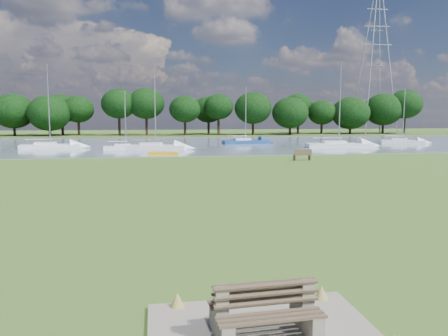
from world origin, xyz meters
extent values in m
plane|color=olive|center=(0.00, 0.00, 0.00)|extent=(220.00, 220.00, 0.00)
cube|color=gray|center=(0.00, 42.00, 0.00)|extent=(220.00, 40.00, 0.10)
cube|color=#4C6626|center=(0.00, 72.00, 0.00)|extent=(220.00, 20.00, 0.40)
cube|color=gray|center=(0.00, -14.00, 0.05)|extent=(4.20, 3.20, 0.10)
cube|color=gray|center=(-0.80, -14.04, 0.33)|extent=(0.30, 1.13, 0.47)
cube|color=gray|center=(-0.80, -14.04, 0.76)|extent=(0.25, 0.20, 0.59)
cube|color=gray|center=(0.80, -13.96, 0.33)|extent=(0.30, 1.13, 0.47)
cube|color=gray|center=(0.80, -13.96, 0.76)|extent=(0.25, 0.20, 0.59)
cube|color=brown|center=(0.02, -14.35, 0.58)|extent=(1.94, 0.53, 0.04)
cube|color=brown|center=(0.00, -14.09, 0.90)|extent=(1.93, 0.25, 0.47)
cube|color=brown|center=(-0.02, -13.65, 0.58)|extent=(1.94, 0.53, 0.04)
cube|color=brown|center=(0.00, -13.91, 0.90)|extent=(1.93, 0.25, 0.47)
cube|color=brown|center=(10.84, 16.78, 0.25)|extent=(0.09, 0.50, 0.51)
cube|color=brown|center=(12.27, 16.78, 0.25)|extent=(0.09, 0.50, 0.51)
cube|color=brown|center=(11.55, 16.78, 0.51)|extent=(1.65, 0.50, 0.06)
cube|color=brown|center=(11.55, 16.56, 0.77)|extent=(1.65, 0.06, 0.50)
cube|color=orange|center=(-0.88, 24.00, 0.21)|extent=(3.16, 0.88, 0.31)
cylinder|color=#97999C|center=(44.36, 67.53, 15.15)|extent=(0.25, 0.25, 29.90)
cylinder|color=#97999C|center=(49.30, 67.53, 15.15)|extent=(0.25, 0.25, 29.90)
cylinder|color=#97999C|center=(44.36, 72.47, 15.15)|extent=(0.25, 0.25, 29.90)
cylinder|color=#97999C|center=(49.30, 72.47, 15.15)|extent=(0.25, 0.25, 29.90)
cube|color=#97999C|center=(46.83, 70.00, 19.63)|extent=(7.41, 0.16, 0.16)
cube|color=#97999C|center=(46.83, 70.00, 23.52)|extent=(6.14, 0.16, 0.16)
cube|color=#97999C|center=(46.83, 70.00, 27.11)|extent=(4.87, 0.16, 0.16)
cylinder|color=black|center=(-30.00, 68.00, 1.77)|extent=(0.44, 0.44, 3.13)
ellipsoid|color=black|center=(-30.00, 68.00, 5.59)|extent=(7.99, 7.99, 6.79)
cylinder|color=black|center=(-23.00, 68.00, 1.89)|extent=(0.44, 0.44, 3.39)
ellipsoid|color=black|center=(-23.00, 68.00, 6.03)|extent=(6.21, 6.21, 5.28)
cylinder|color=black|center=(-16.00, 68.00, 2.02)|extent=(0.44, 0.44, 3.64)
ellipsoid|color=black|center=(-16.00, 68.00, 6.47)|extent=(7.10, 7.10, 6.04)
cylinder|color=black|center=(-9.00, 68.00, 1.64)|extent=(0.44, 0.44, 2.88)
ellipsoid|color=black|center=(-9.00, 68.00, 5.15)|extent=(7.99, 7.99, 6.79)
cylinder|color=black|center=(-2.00, 68.00, 1.77)|extent=(0.44, 0.44, 3.13)
ellipsoid|color=black|center=(-2.00, 68.00, 5.59)|extent=(6.21, 6.21, 5.28)
cylinder|color=black|center=(5.00, 68.00, 1.89)|extent=(0.44, 0.44, 3.39)
ellipsoid|color=black|center=(5.00, 68.00, 6.03)|extent=(7.10, 7.10, 6.04)
cylinder|color=black|center=(12.00, 68.00, 2.02)|extent=(0.44, 0.44, 3.64)
ellipsoid|color=black|center=(12.00, 68.00, 6.47)|extent=(7.99, 7.99, 6.79)
cylinder|color=black|center=(19.00, 68.00, 1.64)|extent=(0.44, 0.44, 2.88)
ellipsoid|color=black|center=(19.00, 68.00, 5.15)|extent=(6.21, 6.21, 5.28)
cylinder|color=black|center=(26.00, 68.00, 1.77)|extent=(0.44, 0.44, 3.13)
ellipsoid|color=black|center=(26.00, 68.00, 5.59)|extent=(7.10, 7.10, 6.04)
cylinder|color=black|center=(33.00, 68.00, 1.89)|extent=(0.44, 0.44, 3.39)
ellipsoid|color=black|center=(33.00, 68.00, 6.03)|extent=(7.99, 7.99, 6.79)
cylinder|color=black|center=(40.00, 68.00, 2.02)|extent=(0.44, 0.44, 3.64)
ellipsoid|color=black|center=(40.00, 68.00, 6.47)|extent=(6.21, 6.21, 5.28)
cylinder|color=black|center=(47.00, 68.00, 1.64)|extent=(0.44, 0.44, 2.88)
ellipsoid|color=black|center=(47.00, 68.00, 5.15)|extent=(7.10, 7.10, 6.04)
cylinder|color=black|center=(54.00, 68.00, 1.77)|extent=(0.44, 0.44, 3.13)
ellipsoid|color=black|center=(54.00, 68.00, 5.59)|extent=(7.99, 7.99, 6.79)
cube|color=white|center=(21.47, 31.13, 0.44)|extent=(8.36, 3.02, 0.79)
cube|color=white|center=(20.81, 31.18, 0.92)|extent=(3.02, 2.05, 0.51)
cylinder|color=#A5A8AD|center=(21.47, 31.13, 5.63)|extent=(0.14, 0.14, 10.03)
cube|color=white|center=(-14.35, 35.03, 0.42)|extent=(7.25, 2.68, 0.74)
cube|color=white|center=(-14.91, 34.97, 0.87)|extent=(2.62, 1.80, 0.48)
cylinder|color=#A5A8AD|center=(-14.35, 35.03, 5.41)|extent=(0.13, 0.13, 9.66)
cube|color=navy|center=(11.36, 40.49, 0.42)|extent=(6.83, 2.56, 0.73)
cube|color=white|center=(10.83, 40.43, 0.86)|extent=(2.48, 1.71, 0.47)
cylinder|color=#A5A8AD|center=(11.36, 40.49, 4.36)|extent=(0.13, 0.13, 7.56)
cube|color=white|center=(-5.07, 31.78, 0.37)|extent=(5.21, 1.58, 0.64)
cube|color=white|center=(-5.49, 31.77, 0.76)|extent=(1.84, 1.18, 0.41)
cylinder|color=#A5A8AD|center=(-5.07, 31.78, 3.73)|extent=(0.11, 0.11, 6.44)
cube|color=white|center=(34.14, 37.38, 0.40)|extent=(6.18, 3.81, 0.70)
cube|color=white|center=(33.70, 37.56, 0.83)|extent=(2.44, 2.01, 0.45)
cylinder|color=#A5A8AD|center=(34.14, 37.38, 4.22)|extent=(0.12, 0.12, 7.34)
cube|color=white|center=(-1.58, 31.27, 0.43)|extent=(7.39, 3.51, 0.76)
cube|color=white|center=(-2.14, 31.40, 0.89)|extent=(2.78, 2.08, 0.49)
cylinder|color=#A5A8AD|center=(-1.58, 31.27, 5.15)|extent=(0.13, 0.13, 9.13)
camera|label=1|loc=(-1.94, -21.28, 4.02)|focal=35.00mm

